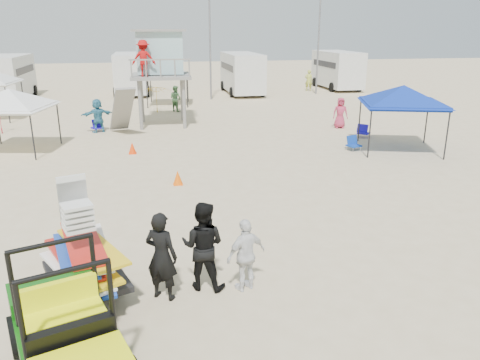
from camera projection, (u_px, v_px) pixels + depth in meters
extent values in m
plane|color=beige|center=(244.00, 281.00, 10.08)|extent=(140.00, 140.00, 0.00)
cube|color=#0C4E0C|center=(68.00, 344.00, 7.14)|extent=(2.19, 3.03, 0.48)
cube|color=#F4F80D|center=(66.00, 327.00, 7.04)|extent=(1.43, 1.14, 0.26)
cube|color=black|center=(86.00, 276.00, 9.32)|extent=(1.91, 2.29, 0.12)
cylinder|color=black|center=(58.00, 289.00, 9.28)|extent=(0.37, 0.55, 0.51)
imported|color=black|center=(162.00, 256.00, 9.18)|extent=(0.80, 0.72, 1.84)
imported|color=black|center=(203.00, 246.00, 9.56)|extent=(1.13, 1.02, 1.90)
imported|color=white|center=(246.00, 255.00, 9.54)|extent=(0.99, 0.71, 1.56)
cylinder|color=gray|center=(141.00, 105.00, 24.66)|extent=(0.19, 0.19, 2.62)
cube|color=gray|center=(161.00, 76.00, 25.52)|extent=(3.25, 3.25, 0.17)
cube|color=#98C0C4|center=(160.00, 53.00, 25.43)|extent=(2.48, 2.18, 2.20)
imported|color=#B20F0F|center=(144.00, 58.00, 24.07)|extent=(1.19, 0.68, 1.84)
cylinder|color=black|center=(385.00, 135.00, 18.93)|extent=(0.06, 0.06, 2.11)
pyramid|color=#0E2B9A|center=(404.00, 85.00, 20.10)|extent=(4.07, 4.07, 0.80)
cube|color=#0E2B9A|center=(402.00, 104.00, 20.35)|extent=(4.07, 4.07, 0.18)
pyramid|color=white|center=(8.00, 89.00, 19.86)|extent=(3.56, 3.56, 0.80)
cube|color=white|center=(11.00, 107.00, 20.10)|extent=(3.56, 3.56, 0.18)
cylinder|color=black|center=(149.00, 93.00, 31.48)|extent=(0.06, 0.06, 2.11)
pyramid|color=silver|center=(167.00, 64.00, 32.43)|extent=(3.16, 3.16, 0.80)
cube|color=silver|center=(168.00, 75.00, 32.68)|extent=(3.16, 3.16, 0.18)
imported|color=red|center=(0.00, 116.00, 23.90)|extent=(2.57, 2.59, 1.79)
imported|color=gold|center=(157.00, 99.00, 29.97)|extent=(2.58, 2.59, 1.70)
cone|color=#FE5F08|center=(178.00, 178.00, 16.23)|extent=(0.34, 0.34, 0.50)
cone|color=#FF3C08|center=(132.00, 148.00, 20.24)|extent=(0.34, 0.34, 0.50)
cube|color=#1B10AE|center=(97.00, 128.00, 24.52)|extent=(0.72, 0.71, 0.06)
cube|color=#1B10AE|center=(97.00, 123.00, 24.68)|extent=(0.55, 0.42, 0.44)
cylinder|color=#B2B2B7|center=(93.00, 131.00, 24.33)|extent=(0.03, 0.03, 0.20)
cube|color=#0E389E|center=(354.00, 146.00, 20.77)|extent=(0.67, 0.65, 0.06)
cube|color=#0E389E|center=(352.00, 140.00, 20.93)|extent=(0.57, 0.33, 0.44)
cylinder|color=#B2B2B7|center=(351.00, 150.00, 20.58)|extent=(0.03, 0.03, 0.20)
cube|color=#1810B2|center=(364.00, 133.00, 23.26)|extent=(0.73, 0.74, 0.06)
cube|color=#1810B2|center=(362.00, 128.00, 23.42)|extent=(0.50, 0.51, 0.44)
cylinder|color=#B2B2B7|center=(361.00, 136.00, 23.07)|extent=(0.03, 0.03, 0.20)
cube|color=silver|center=(9.00, 76.00, 35.30)|extent=(2.50, 6.80, 3.00)
cube|color=black|center=(8.00, 70.00, 35.17)|extent=(2.54, 5.44, 0.50)
cube|color=silver|center=(131.00, 72.00, 38.37)|extent=(2.50, 6.50, 3.00)
cube|color=black|center=(130.00, 67.00, 38.23)|extent=(2.54, 5.20, 0.50)
cylinder|color=black|center=(115.00, 92.00, 36.61)|extent=(0.25, 0.80, 0.80)
cube|color=silver|center=(242.00, 72.00, 38.63)|extent=(2.50, 7.00, 3.00)
cube|color=black|center=(242.00, 66.00, 38.49)|extent=(2.54, 5.60, 0.50)
cylinder|color=black|center=(232.00, 92.00, 36.73)|extent=(0.25, 0.80, 0.80)
cube|color=silver|center=(337.00, 69.00, 41.70)|extent=(2.50, 6.60, 3.00)
cube|color=black|center=(337.00, 64.00, 41.56)|extent=(2.54, 5.28, 0.50)
cylinder|color=black|center=(332.00, 87.00, 39.91)|extent=(0.25, 0.80, 0.80)
cylinder|color=slate|center=(210.00, 45.00, 34.58)|extent=(0.14, 0.14, 8.00)
cylinder|color=slate|center=(318.00, 44.00, 37.65)|extent=(0.14, 0.14, 8.00)
imported|color=teal|center=(98.00, 116.00, 24.24)|extent=(1.70, 1.08, 1.75)
imported|color=#B8C048|center=(309.00, 80.00, 40.47)|extent=(0.75, 0.60, 1.80)
imported|color=#B43353|center=(340.00, 113.00, 25.31)|extent=(0.89, 0.66, 1.65)
imported|color=#50804C|center=(176.00, 99.00, 30.44)|extent=(1.01, 1.02, 1.67)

